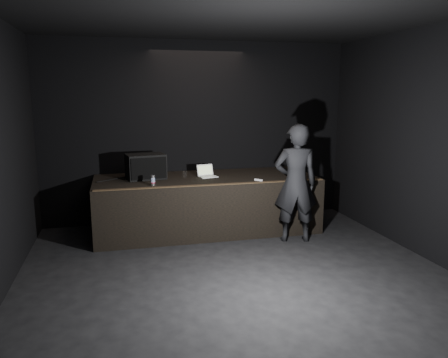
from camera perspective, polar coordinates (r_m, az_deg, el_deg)
name	(u,v)px	position (r m, az deg, el deg)	size (l,w,h in m)	color
ground	(249,293)	(5.76, 3.28, -14.65)	(7.00, 7.00, 0.00)	black
room_walls	(251,135)	(5.21, 3.53, 5.79)	(6.10, 7.10, 3.52)	black
stage_riser	(206,204)	(8.09, -2.34, -3.22)	(4.00, 1.50, 1.00)	black
riser_lip	(214,184)	(7.30, -1.27, -0.72)	(3.92, 0.10, 0.01)	brown
stage_monitor	(146,166)	(7.92, -10.17, 1.63)	(0.73, 0.58, 0.44)	black
cable	(117,179)	(8.03, -13.79, 0.06)	(0.02, 0.02, 0.86)	black
laptop	(207,174)	(8.02, -2.27, 0.71)	(0.36, 0.34, 0.21)	white
beer_can	(153,180)	(7.34, -9.28, -0.17)	(0.07, 0.07, 0.17)	silver
plastic_cup	(185,175)	(7.94, -5.16, 0.58)	(0.09, 0.09, 0.11)	white
wii_remote	(258,180)	(7.67, 4.52, -0.12)	(0.04, 0.15, 0.03)	white
person	(296,183)	(7.49, 9.34, -0.56)	(0.73, 0.48, 2.01)	black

